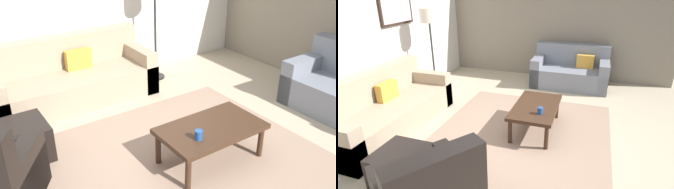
% 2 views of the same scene
% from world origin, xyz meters
% --- Properties ---
extents(ground_plane, '(8.00, 8.00, 0.00)m').
position_xyz_m(ground_plane, '(0.00, 0.00, 0.00)').
color(ground_plane, tan).
extents(rear_partition, '(6.00, 0.12, 2.80)m').
position_xyz_m(rear_partition, '(0.00, 2.60, 1.40)').
color(rear_partition, silver).
rests_on(rear_partition, ground_plane).
extents(stone_feature_panel, '(0.12, 5.20, 2.80)m').
position_xyz_m(stone_feature_panel, '(3.00, 0.00, 1.40)').
color(stone_feature_panel, slate).
rests_on(stone_feature_panel, ground_plane).
extents(area_rug, '(2.90, 2.57, 0.01)m').
position_xyz_m(area_rug, '(0.00, 0.00, 0.00)').
color(area_rug, '#907460').
rests_on(area_rug, ground_plane).
extents(couch_main, '(2.27, 0.92, 0.88)m').
position_xyz_m(couch_main, '(-0.42, 2.09, 0.30)').
color(couch_main, gray).
rests_on(couch_main, ground_plane).
extents(couch_loveseat, '(0.87, 1.59, 0.88)m').
position_xyz_m(couch_loveseat, '(2.46, -0.45, 0.30)').
color(couch_loveseat, slate).
rests_on(couch_loveseat, ground_plane).
extents(ottoman, '(0.56, 0.56, 0.40)m').
position_xyz_m(ottoman, '(-1.40, 1.01, 0.20)').
color(ottoman, black).
rests_on(ottoman, ground_plane).
extents(coffee_table, '(1.10, 0.64, 0.41)m').
position_xyz_m(coffee_table, '(0.25, -0.17, 0.36)').
color(coffee_table, '#382316').
rests_on(coffee_table, ground_plane).
extents(cup, '(0.08, 0.08, 0.10)m').
position_xyz_m(cup, '(-0.01, -0.28, 0.46)').
color(cup, '#1E478C').
rests_on(cup, coffee_table).
extents(lamp_standing, '(0.32, 0.32, 1.71)m').
position_xyz_m(lamp_standing, '(0.99, 2.05, 1.41)').
color(lamp_standing, black).
rests_on(lamp_standing, ground_plane).
extents(framed_artwork, '(0.82, 0.04, 0.60)m').
position_xyz_m(framed_artwork, '(0.70, 2.51, 1.73)').
color(framed_artwork, black).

